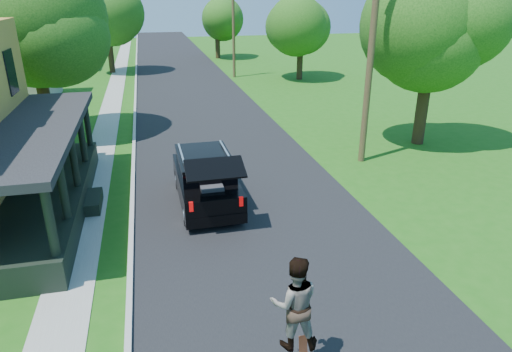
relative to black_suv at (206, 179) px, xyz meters
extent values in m
plane|color=#1D5D12|center=(1.40, -5.49, -0.91)|extent=(140.00, 140.00, 0.00)
cube|color=black|center=(1.40, 14.51, -0.91)|extent=(8.00, 120.00, 0.02)
cube|color=#AAAAA5|center=(-2.65, 14.51, -0.91)|extent=(0.15, 120.00, 0.12)
cube|color=gray|center=(-4.20, 14.51, -0.91)|extent=(1.30, 120.00, 0.03)
cube|color=black|center=(-5.40, 0.51, -0.46)|extent=(2.40, 10.00, 0.90)
cube|color=black|center=(-5.40, 0.51, 2.09)|extent=(2.60, 10.30, 0.25)
cube|color=#9F998D|center=(-12.10, 34.51, 1.59)|extent=(8.00, 8.00, 5.00)
cube|color=black|center=(0.00, 0.00, -0.22)|extent=(2.01, 4.70, 0.90)
cube|color=black|center=(0.00, 0.16, 0.50)|extent=(1.84, 2.92, 0.59)
cube|color=black|center=(0.00, 0.16, 0.82)|extent=(1.88, 3.01, 0.09)
cube|color=black|center=(0.02, -2.28, 1.27)|extent=(1.82, 0.99, 0.41)
cube|color=#323237|center=(0.01, -1.40, 0.10)|extent=(0.75, 0.65, 0.48)
cube|color=white|center=(-0.79, 0.15, 0.92)|extent=(0.09, 2.57, 0.06)
cube|color=white|center=(0.79, 0.17, 0.92)|extent=(0.09, 2.57, 0.06)
cube|color=#990505|center=(-0.76, -2.32, 0.10)|extent=(0.13, 0.07, 0.32)
cube|color=#990505|center=(0.81, -2.31, 0.10)|extent=(0.13, 0.07, 0.32)
cylinder|color=black|center=(-0.87, 1.54, -0.55)|extent=(0.26, 0.73, 0.72)
cylinder|color=black|center=(0.84, 1.56, -0.55)|extent=(0.26, 0.73, 0.72)
cylinder|color=black|center=(-0.84, -1.55, -0.55)|extent=(0.26, 0.73, 0.72)
cylinder|color=black|center=(0.87, -1.53, -0.55)|extent=(0.26, 0.73, 0.72)
imported|color=black|center=(0.65, -8.22, 0.68)|extent=(1.09, 0.91, 1.99)
cylinder|color=black|center=(-6.83, 9.44, 0.81)|extent=(0.78, 0.78, 3.45)
sphere|color=#468323|center=(-6.83, 9.44, 4.52)|extent=(7.70, 7.70, 5.95)
sphere|color=#468323|center=(-6.31, 9.30, 5.84)|extent=(6.67, 6.67, 5.15)
sphere|color=#468323|center=(-7.48, 9.64, 5.18)|extent=(6.85, 6.85, 5.28)
cylinder|color=black|center=(-4.79, 30.21, 0.81)|extent=(0.58, 0.58, 3.44)
sphere|color=#468323|center=(-4.79, 30.21, 4.40)|extent=(6.38, 6.38, 5.64)
sphere|color=#468323|center=(-5.29, 30.51, 5.03)|extent=(5.67, 5.67, 5.01)
cylinder|color=black|center=(11.34, 4.48, 0.83)|extent=(0.74, 0.74, 3.48)
sphere|color=#468323|center=(11.34, 4.48, 4.26)|extent=(6.36, 6.36, 5.05)
sphere|color=#468323|center=(11.83, 4.31, 5.38)|extent=(5.51, 5.51, 4.38)
sphere|color=#468323|center=(10.71, 4.72, 4.82)|extent=(5.65, 5.65, 4.49)
cylinder|color=black|center=(11.21, 22.98, 0.54)|extent=(0.66, 0.66, 2.91)
sphere|color=#468323|center=(11.21, 22.98, 3.56)|extent=(6.05, 6.05, 4.69)
sphere|color=#468323|center=(11.65, 22.85, 4.60)|extent=(5.25, 5.25, 4.06)
sphere|color=#468323|center=(10.66, 23.15, 4.08)|extent=(5.38, 5.38, 4.17)
cylinder|color=black|center=(6.40, 37.72, 0.60)|extent=(0.69, 0.69, 3.02)
sphere|color=#468323|center=(6.40, 37.72, 3.55)|extent=(5.63, 5.63, 4.31)
sphere|color=#468323|center=(6.64, 37.32, 4.51)|extent=(4.88, 4.88, 3.74)
sphere|color=#468323|center=(6.11, 38.25, 4.03)|extent=(5.00, 5.00, 3.83)
cylinder|color=#453520|center=(7.42, 2.75, 4.44)|extent=(0.32, 0.32, 10.70)
cylinder|color=#453520|center=(5.90, 25.28, 3.25)|extent=(0.26, 0.26, 8.33)
camera|label=1|loc=(-1.75, -15.06, 6.27)|focal=32.00mm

